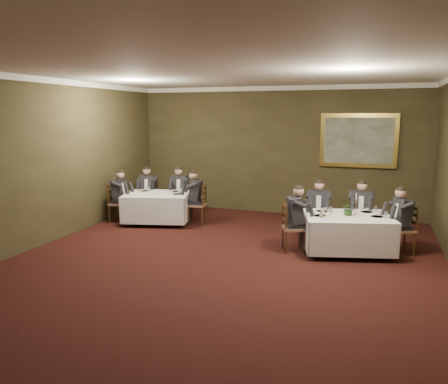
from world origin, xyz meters
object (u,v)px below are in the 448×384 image
Objects in this scene: diner_main_endright at (402,229)px; chair_sec_backright at (180,206)px; chair_sec_backleft at (149,205)px; diner_sec_endright at (197,204)px; table_main at (347,231)px; candlestick at (356,207)px; chair_main_endright at (402,240)px; chair_sec_endleft at (118,211)px; chair_main_endleft at (293,238)px; table_second at (157,206)px; chair_main_backright at (360,228)px; diner_sec_backleft at (149,197)px; chair_main_backleft at (318,227)px; diner_sec_backright at (180,197)px; diner_main_backleft at (318,217)px; diner_main_endleft at (294,227)px; chair_sec_endright at (197,213)px; painting at (358,141)px; diner_main_backright at (360,218)px; centerpiece at (349,208)px; diner_sec_endleft at (118,203)px.

diner_main_endright is 1.35× the size of chair_sec_backright.
chair_sec_backleft is 1.69m from diner_sec_endright.
candlestick is (0.14, 0.12, 0.48)m from table_main.
chair_main_endright is 1.00× the size of chair_sec_backleft.
chair_sec_endleft is at bearing 63.06° from chair_sec_backleft.
table_main is at bearing 83.38° from chair_main_endleft.
chair_main_backright reaches higher than table_second.
diner_sec_backleft is at bearing 147.52° from chair_sec_endleft.
chair_main_backleft is 1.00× the size of chair_main_backright.
chair_main_endright is at bearing 15.31° from table_main.
diner_main_endright is at bearing -6.46° from table_second.
table_second is 0.93m from diner_sec_backright.
chair_main_endright is (1.70, -0.43, -0.23)m from diner_main_backleft.
chair_sec_backright is at bearing -170.70° from diner_sec_backleft.
diner_main_endleft is 1.00× the size of diner_sec_endright.
chair_sec_endright is 0.52× the size of painting.
chair_main_backleft is at bearing 49.29° from chair_main_endright.
chair_main_endleft is 4.10m from diner_sec_backright.
chair_main_endleft is 0.74× the size of diner_sec_endright.
diner_main_backleft is 4.81m from chair_sec_backleft.
chair_main_backleft and chair_sec_endright have the same top height.
chair_main_backleft and chair_sec_backright have the same top height.
chair_sec_backleft is 2.20× the size of candlestick.
diner_main_endright is 4.88m from diner_sec_endright.
chair_sec_backright is at bearing -11.71° from diner_main_backright.
diner_main_endright and diner_sec_endright have the same top height.
diner_sec_backright reaches higher than table_second.
diner_main_backright is at bearing -84.17° from painting.
diner_main_backright is 1.05m from diner_main_endright.
painting is (-0.00, 3.05, 1.63)m from table_main.
chair_sec_backright is 4.95m from centerpiece.
diner_main_endright reaches higher than chair_main_backleft.
table_second is 1.41× the size of diner_sec_backright.
chair_main_endright is 0.52× the size of painting.
diner_main_endright is 4.87m from chair_sec_endright.
diner_main_endleft is at bearing 64.16° from diner_main_backleft.
diner_sec_endright and diner_sec_endleft have the same top height.
diner_sec_endleft is at bearing 34.26° from chair_sec_backright.
chair_main_backright is 1.00× the size of chair_main_endleft.
chair_main_backright is at bearing 77.45° from table_main.
chair_sec_backright is (0.21, 0.92, -0.17)m from table_second.
chair_main_endleft and chair_sec_endright have the same top height.
table_main is 1.98× the size of chair_sec_backleft.
diner_sec_backleft is at bearing 90.00° from chair_sec_backleft.
chair_main_endleft is at bearing 43.88° from chair_main_backright.
chair_main_endright is 5.79m from chair_sec_backright.
chair_sec_backright is at bearing -22.06° from chair_main_backleft.
diner_sec_backright is (0.84, 0.22, 0.00)m from diner_sec_backleft.
centerpiece is at bearing -117.30° from diner_sec_endright.
diner_main_backleft and diner_sec_backright have the same top height.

